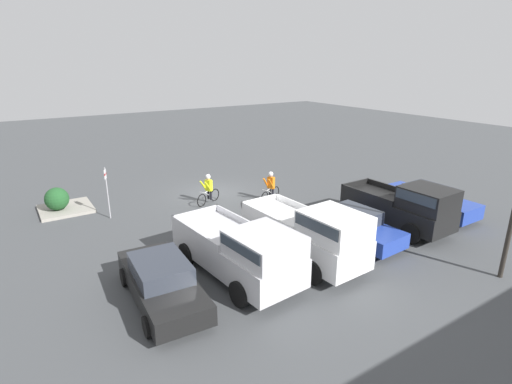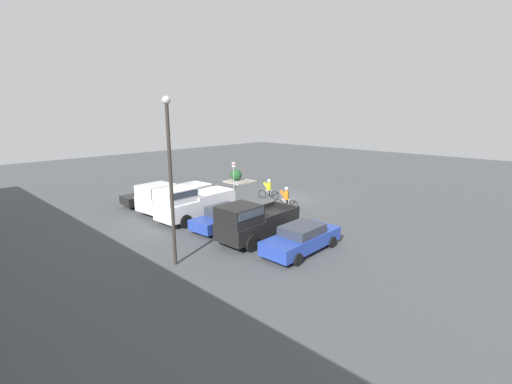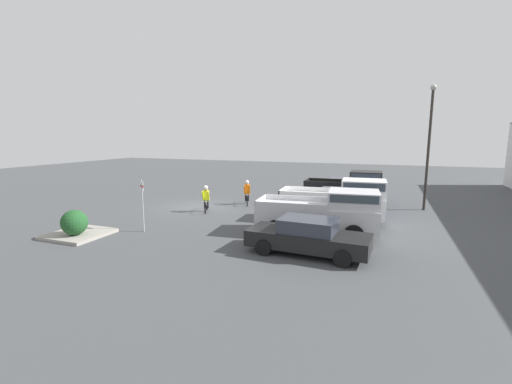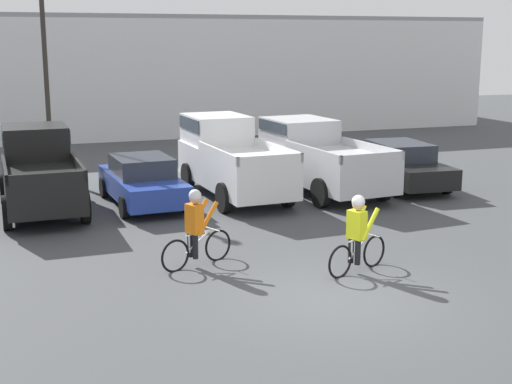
% 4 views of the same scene
% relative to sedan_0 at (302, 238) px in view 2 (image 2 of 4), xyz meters
% --- Properties ---
extents(ground_plane, '(80.00, 80.00, 0.00)m').
position_rel_sedan_0_xyz_m(ground_plane, '(7.61, -8.50, -0.71)').
color(ground_plane, '#424447').
extents(sedan_0, '(1.94, 4.74, 1.40)m').
position_rel_sedan_0_xyz_m(sedan_0, '(0.00, 0.00, 0.00)').
color(sedan_0, '#233D9E').
rests_on(sedan_0, ground_plane).
extents(pickup_truck_0, '(2.22, 5.12, 2.25)m').
position_rel_sedan_0_xyz_m(pickup_truck_0, '(2.79, 0.72, 0.46)').
color(pickup_truck_0, black).
rests_on(pickup_truck_0, ground_plane).
extents(sedan_1, '(2.10, 4.49, 1.42)m').
position_rel_sedan_0_xyz_m(sedan_1, '(5.60, 0.28, -0.01)').
color(sedan_1, '#233D9E').
rests_on(sedan_1, ground_plane).
extents(pickup_truck_1, '(2.36, 5.57, 2.35)m').
position_rel_sedan_0_xyz_m(pickup_truck_1, '(8.38, 0.76, 0.50)').
color(pickup_truck_1, white).
rests_on(pickup_truck_1, ground_plane).
extents(pickup_truck_2, '(2.67, 5.66, 2.16)m').
position_rel_sedan_0_xyz_m(pickup_truck_2, '(11.16, 0.46, 0.43)').
color(pickup_truck_2, silver).
rests_on(pickup_truck_2, ground_plane).
extents(sedan_2, '(2.16, 4.85, 1.44)m').
position_rel_sedan_0_xyz_m(sedan_2, '(14.00, 0.22, 0.01)').
color(sedan_2, black).
rests_on(sedan_2, ground_plane).
extents(cyclist_0, '(1.66, 0.75, 1.65)m').
position_rel_sedan_0_xyz_m(cyclist_0, '(8.64, -7.25, 0.14)').
color(cyclist_0, black).
rests_on(cyclist_0, ground_plane).
extents(cyclist_1, '(1.72, 0.77, 1.68)m').
position_rel_sedan_0_xyz_m(cyclist_1, '(5.62, -5.77, 0.15)').
color(cyclist_1, black).
rests_on(cyclist_1, ground_plane).
extents(fire_lane_sign, '(0.16, 0.28, 2.56)m').
position_rel_sedan_0_xyz_m(fire_lane_sign, '(13.65, -7.93, 0.83)').
color(fire_lane_sign, '#9E9EA3').
rests_on(fire_lane_sign, ground_plane).
extents(lamppost, '(0.36, 0.36, 7.65)m').
position_rel_sedan_0_xyz_m(lamppost, '(3.38, 5.34, 3.72)').
color(lamppost, '#2D2823').
rests_on(lamppost, ground_plane).
extents(curb_island, '(2.50, 2.47, 0.15)m').
position_rel_sedan_0_xyz_m(curb_island, '(15.30, -10.30, -0.63)').
color(curb_island, gray).
rests_on(curb_island, ground_plane).
extents(shrub, '(1.16, 1.16, 1.16)m').
position_rel_sedan_0_xyz_m(shrub, '(15.65, -10.14, 0.02)').
color(shrub, '#1E4C23').
rests_on(shrub, curb_island).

